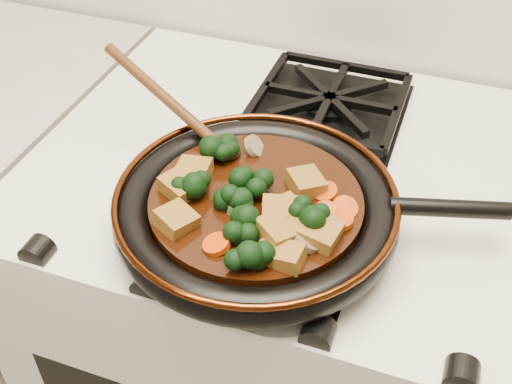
% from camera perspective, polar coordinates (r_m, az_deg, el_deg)
% --- Properties ---
extents(stove, '(0.76, 0.60, 0.90)m').
position_cam_1_polar(stove, '(1.24, 3.17, -13.81)').
color(stove, beige).
rests_on(stove, ground).
extents(burner_grate_front, '(0.23, 0.23, 0.03)m').
position_cam_1_polar(burner_grate_front, '(0.80, 1.37, -2.51)').
color(burner_grate_front, black).
rests_on(burner_grate_front, stove).
extents(burner_grate_back, '(0.23, 0.23, 0.03)m').
position_cam_1_polar(burner_grate_back, '(1.02, 6.53, 7.85)').
color(burner_grate_back, black).
rests_on(burner_grate_back, stove).
extents(skillet, '(0.46, 0.34, 0.05)m').
position_cam_1_polar(skillet, '(0.77, 0.16, -1.46)').
color(skillet, black).
rests_on(skillet, burner_grate_front).
extents(braising_sauce, '(0.26, 0.26, 0.02)m').
position_cam_1_polar(braising_sauce, '(0.77, -0.00, -1.17)').
color(braising_sauce, black).
rests_on(braising_sauce, skillet).
extents(tofu_cube_0, '(0.05, 0.05, 0.03)m').
position_cam_1_polar(tofu_cube_0, '(0.71, 5.74, -3.67)').
color(tofu_cube_0, brown).
rests_on(tofu_cube_0, braising_sauce).
extents(tofu_cube_1, '(0.05, 0.05, 0.03)m').
position_cam_1_polar(tofu_cube_1, '(0.73, 2.23, -1.92)').
color(tofu_cube_1, brown).
rests_on(tofu_cube_1, braising_sauce).
extents(tofu_cube_2, '(0.06, 0.06, 0.03)m').
position_cam_1_polar(tofu_cube_2, '(0.71, 2.14, -3.59)').
color(tofu_cube_2, brown).
rests_on(tofu_cube_2, braising_sauce).
extents(tofu_cube_3, '(0.04, 0.03, 0.03)m').
position_cam_1_polar(tofu_cube_3, '(0.69, 2.62, -5.75)').
color(tofu_cube_3, brown).
rests_on(tofu_cube_3, braising_sauce).
extents(tofu_cube_4, '(0.06, 0.05, 0.03)m').
position_cam_1_polar(tofu_cube_4, '(0.77, -6.67, 0.46)').
color(tofu_cube_4, brown).
rests_on(tofu_cube_4, braising_sauce).
extents(tofu_cube_5, '(0.06, 0.05, 0.03)m').
position_cam_1_polar(tofu_cube_5, '(0.73, -7.10, -2.51)').
color(tofu_cube_5, brown).
rests_on(tofu_cube_5, braising_sauce).
extents(tofu_cube_6, '(0.06, 0.05, 0.03)m').
position_cam_1_polar(tofu_cube_6, '(0.74, 2.60, -1.81)').
color(tofu_cube_6, brown).
rests_on(tofu_cube_6, braising_sauce).
extents(tofu_cube_7, '(0.06, 0.06, 0.03)m').
position_cam_1_polar(tofu_cube_7, '(0.77, 4.46, 0.72)').
color(tofu_cube_7, brown).
rests_on(tofu_cube_7, braising_sauce).
extents(tofu_cube_8, '(0.05, 0.05, 0.03)m').
position_cam_1_polar(tofu_cube_8, '(0.79, -5.56, 1.77)').
color(tofu_cube_8, brown).
rests_on(tofu_cube_8, braising_sauce).
extents(broccoli_floret_0, '(0.06, 0.06, 0.06)m').
position_cam_1_polar(broccoli_floret_0, '(0.82, -2.94, 3.76)').
color(broccoli_floret_0, black).
rests_on(broccoli_floret_0, braising_sauce).
extents(broccoli_floret_1, '(0.07, 0.07, 0.07)m').
position_cam_1_polar(broccoli_floret_1, '(0.72, 4.53, -2.48)').
color(broccoli_floret_1, black).
rests_on(broccoli_floret_1, braising_sauce).
extents(broccoli_floret_2, '(0.07, 0.08, 0.06)m').
position_cam_1_polar(broccoli_floret_2, '(0.74, -2.14, -1.42)').
color(broccoli_floret_2, black).
rests_on(broccoli_floret_2, braising_sauce).
extents(broccoli_floret_3, '(0.08, 0.09, 0.07)m').
position_cam_1_polar(broccoli_floret_3, '(0.76, -0.48, 0.55)').
color(broccoli_floret_3, black).
rests_on(broccoli_floret_3, braising_sauce).
extents(broccoli_floret_4, '(0.08, 0.08, 0.07)m').
position_cam_1_polar(broccoli_floret_4, '(0.71, -0.87, -3.31)').
color(broccoli_floret_4, black).
rests_on(broccoli_floret_4, braising_sauce).
extents(broccoli_floret_5, '(0.09, 0.09, 0.06)m').
position_cam_1_polar(broccoli_floret_5, '(0.68, -0.39, -5.92)').
color(broccoli_floret_5, black).
rests_on(broccoli_floret_5, braising_sauce).
extents(broccoli_floret_6, '(0.08, 0.08, 0.07)m').
position_cam_1_polar(broccoli_floret_6, '(0.77, -5.54, 0.51)').
color(broccoli_floret_6, black).
rests_on(broccoli_floret_6, braising_sauce).
extents(carrot_coin_0, '(0.03, 0.03, 0.02)m').
position_cam_1_polar(carrot_coin_0, '(0.70, -3.53, -4.66)').
color(carrot_coin_0, '#C13705').
rests_on(carrot_coin_0, braising_sauce).
extents(carrot_coin_1, '(0.03, 0.03, 0.02)m').
position_cam_1_polar(carrot_coin_1, '(0.77, 6.22, -0.02)').
color(carrot_coin_1, '#C13705').
rests_on(carrot_coin_1, braising_sauce).
extents(carrot_coin_2, '(0.03, 0.03, 0.01)m').
position_cam_1_polar(carrot_coin_2, '(0.74, 7.54, -2.52)').
color(carrot_coin_2, '#C13705').
rests_on(carrot_coin_2, braising_sauce).
extents(carrot_coin_3, '(0.03, 0.03, 0.02)m').
position_cam_1_polar(carrot_coin_3, '(0.74, 6.14, -1.73)').
color(carrot_coin_3, '#C13705').
rests_on(carrot_coin_3, braising_sauce).
extents(carrot_coin_4, '(0.03, 0.03, 0.02)m').
position_cam_1_polar(carrot_coin_4, '(0.75, 7.89, -1.43)').
color(carrot_coin_4, '#C13705').
rests_on(carrot_coin_4, braising_sauce).
extents(mushroom_slice_0, '(0.05, 0.05, 0.03)m').
position_cam_1_polar(mushroom_slice_0, '(0.71, 4.52, -4.30)').
color(mushroom_slice_0, olive).
rests_on(mushroom_slice_0, braising_sauce).
extents(mushroom_slice_1, '(0.04, 0.04, 0.03)m').
position_cam_1_polar(mushroom_slice_1, '(0.69, 1.35, -5.30)').
color(mushroom_slice_1, olive).
rests_on(mushroom_slice_1, braising_sauce).
extents(mushroom_slice_2, '(0.05, 0.05, 0.03)m').
position_cam_1_polar(mushroom_slice_2, '(0.74, 6.71, -2.18)').
color(mushroom_slice_2, olive).
rests_on(mushroom_slice_2, braising_sauce).
extents(mushroom_slice_3, '(0.03, 0.03, 0.03)m').
position_cam_1_polar(mushroom_slice_3, '(0.83, -0.13, 4.06)').
color(mushroom_slice_3, olive).
rests_on(mushroom_slice_3, braising_sauce).
extents(wooden_spoon, '(0.14, 0.08, 0.23)m').
position_cam_1_polar(wooden_spoon, '(0.86, -6.03, 6.53)').
color(wooden_spoon, '#42230E').
rests_on(wooden_spoon, braising_sauce).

